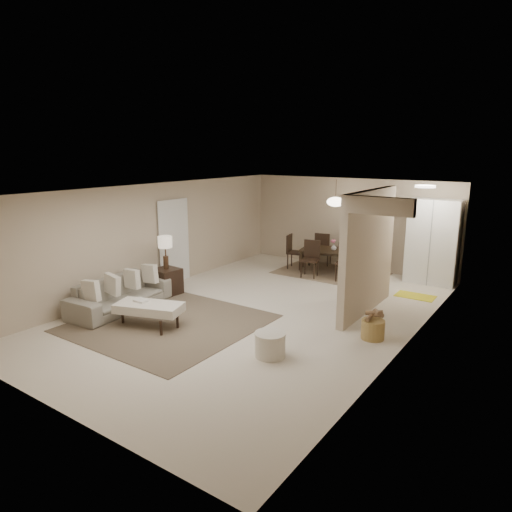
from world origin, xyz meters
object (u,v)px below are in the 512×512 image
Objects in this scene: sofa at (120,294)px; ottoman_bench at (149,308)px; wicker_basket at (373,329)px; dining_table at (333,261)px; side_table at (167,282)px; round_pouf at (270,345)px; pantry_cabinet at (433,242)px.

sofa is 1.64× the size of ottoman_bench.
dining_table reaches higher than wicker_basket.
wicker_basket is 0.23× the size of dining_table.
side_table reaches higher than ottoman_bench.
ottoman_bench reaches higher than round_pouf.
sofa is 3.72× the size of side_table.
dining_table is at bearing 58.98° from ottoman_bench.
ottoman_bench is at bearing -108.95° from sofa.
sofa is 1.29m from side_table.
pantry_cabinet reaches higher than dining_table.
round_pouf is (3.78, -0.09, -0.13)m from sofa.
dining_table is (2.32, 3.94, 0.01)m from side_table.
sofa is 4.39× the size of round_pouf.
dining_table is (1.16, 5.53, -0.05)m from ottoman_bench.
dining_table is at bearing 104.88° from round_pouf.
sofa is 1.24m from ottoman_bench.
sofa reaches higher than round_pouf.
pantry_cabinet is 0.94× the size of sofa.
wicker_basket is 4.48m from dining_table.
round_pouf is (-1.02, -5.77, -0.85)m from pantry_cabinet.
ottoman_bench is 2.68× the size of round_pouf.
side_table reaches higher than round_pouf.
ottoman_bench is 1.96m from side_table.
side_table is 3.98m from round_pouf.
pantry_cabinet is 1.19× the size of dining_table.
pantry_cabinet is 5.18× the size of wicker_basket.
pantry_cabinet reaches higher than round_pouf.
ottoman_bench is 2.59m from round_pouf.
dining_table is at bearing 59.56° from side_table.
round_pouf is (2.58, 0.21, -0.16)m from ottoman_bench.
sofa is at bearing -130.20° from pantry_cabinet.
pantry_cabinet is at bearing 42.75° from side_table.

